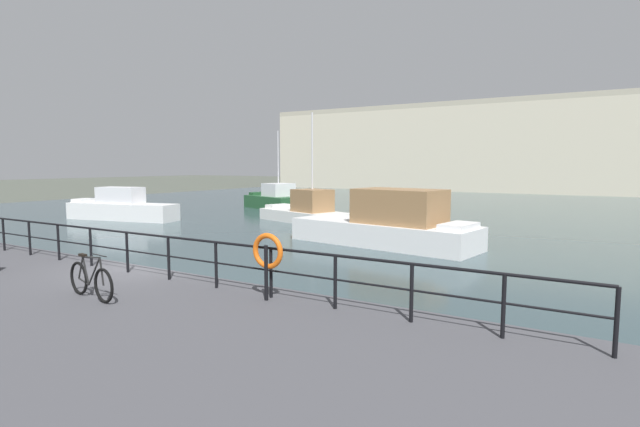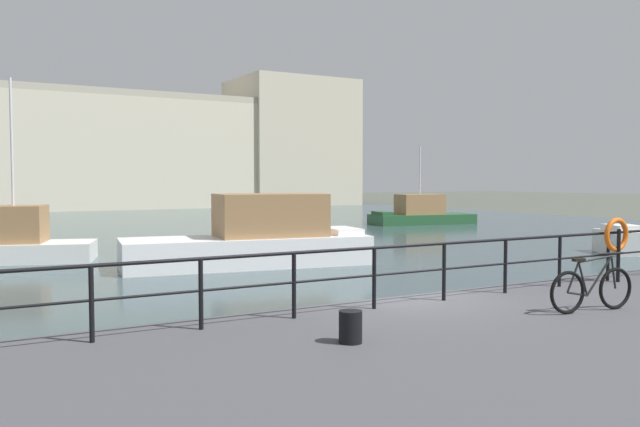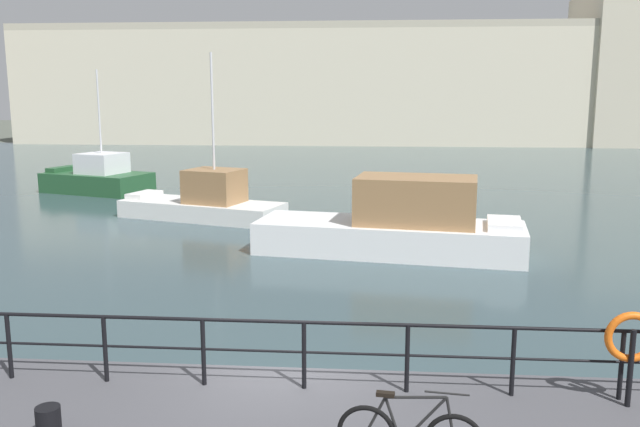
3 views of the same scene
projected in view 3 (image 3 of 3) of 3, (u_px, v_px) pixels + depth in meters
The scene contains 9 objects.
ground_plane at pixel (286, 422), 11.04m from camera, with size 240.00×240.00×0.00m, color #4C5147.
water_basin at pixel (350, 182), 40.65m from camera, with size 80.00×60.00×0.01m, color #33474C.
harbor_building at pixel (421, 84), 71.44m from camera, with size 74.09×11.69×15.54m.
moored_harbor_tender at pixel (205, 202), 28.74m from camera, with size 7.58×4.49×7.07m.
moored_small_launch at pixel (399, 225), 22.42m from camera, with size 9.31×4.15×2.65m.
moored_cabin_cruiser at pixel (98, 178), 36.47m from camera, with size 6.28×4.63×6.64m.
quay_railing at pixel (253, 341), 10.03m from camera, with size 23.30×0.07×1.08m.
mooring_bollard at pixel (49, 423), 8.58m from camera, with size 0.32×0.32×0.44m, color black.
life_ring_stand at pixel (631, 340), 9.39m from camera, with size 0.75×0.16×1.40m.
Camera 3 is at (1.39, -10.16, 5.40)m, focal length 37.21 mm.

